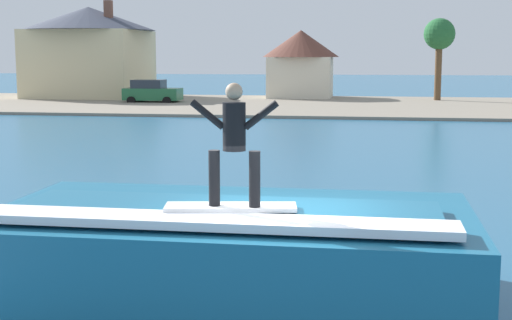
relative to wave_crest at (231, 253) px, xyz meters
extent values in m
plane|color=#286084|center=(0.81, -0.50, -0.74)|extent=(260.00, 260.00, 0.00)
cube|color=#1B6387|center=(0.00, 0.04, -0.04)|extent=(7.25, 3.97, 1.40)
cube|color=#1B6387|center=(0.00, -0.46, 0.73)|extent=(6.17, 1.79, 0.16)
cube|color=white|center=(0.00, -1.25, 0.77)|extent=(6.53, 0.71, 0.12)
cube|color=white|center=(0.13, -0.70, 0.86)|extent=(1.91, 0.79, 0.06)
cube|color=black|center=(0.13, -0.70, 0.89)|extent=(1.69, 0.31, 0.01)
cylinder|color=black|center=(-0.09, -0.78, 1.28)|extent=(0.16, 0.16, 0.79)
cylinder|color=black|center=(0.49, -0.78, 1.28)|extent=(0.16, 0.16, 0.79)
cylinder|color=black|center=(0.20, -0.78, 2.01)|extent=(0.32, 0.32, 0.67)
sphere|color=tan|center=(0.20, -0.78, 2.50)|extent=(0.24, 0.24, 0.24)
cylinder|color=black|center=(-0.17, -0.78, 2.18)|extent=(0.49, 0.10, 0.42)
cylinder|color=black|center=(0.58, -0.78, 2.18)|extent=(0.49, 0.10, 0.42)
cube|color=gray|center=(0.81, 42.71, -0.65)|extent=(120.00, 21.29, 0.18)
cube|color=#23663D|center=(-14.64, 43.20, 0.03)|extent=(4.27, 1.96, 0.90)
cube|color=#262D38|center=(-14.96, 43.20, 0.80)|extent=(2.35, 1.77, 0.64)
cylinder|color=black|center=(-13.25, 44.23, -0.42)|extent=(0.64, 0.22, 0.64)
cylinder|color=black|center=(-13.25, 42.16, -0.42)|extent=(0.64, 0.22, 0.64)
cylinder|color=black|center=(-16.02, 44.23, -0.42)|extent=(0.64, 0.22, 0.64)
cylinder|color=black|center=(-16.02, 42.16, -0.42)|extent=(0.64, 0.22, 0.64)
cube|color=beige|center=(-21.98, 49.09, 2.15)|extent=(9.05, 8.66, 5.78)
cone|color=#383D4C|center=(-21.98, 49.09, 6.02)|extent=(11.22, 11.22, 1.96)
cube|color=brown|center=(-19.72, 47.79, 6.52)|extent=(0.60, 0.60, 1.80)
cube|color=beige|center=(-4.13, 50.87, 1.04)|extent=(5.15, 5.01, 3.55)
cone|color=brown|center=(-4.13, 50.87, 3.92)|extent=(6.39, 6.39, 2.22)
cylinder|color=brown|center=(6.94, 48.85, 1.57)|extent=(0.53, 0.53, 4.62)
sphere|color=#256131|center=(6.94, 48.85, 4.61)|extent=(2.44, 2.44, 2.44)
camera|label=1|loc=(2.12, -10.67, 3.00)|focal=51.40mm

